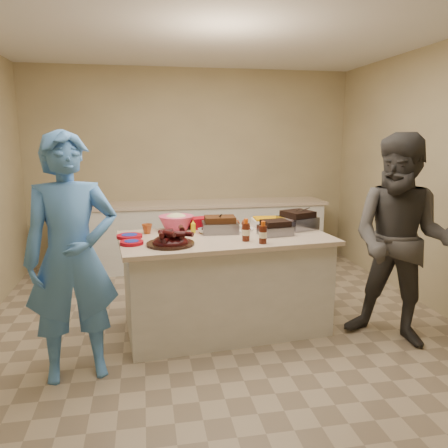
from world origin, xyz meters
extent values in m
cube|color=#47230F|center=(0.01, 0.28, 0.89)|extent=(0.34, 0.27, 0.10)
cube|color=black|center=(0.50, 0.10, 0.89)|extent=(0.31, 0.27, 0.08)
cube|color=gray|center=(0.79, 0.33, 0.89)|extent=(0.39, 0.39, 0.12)
cylinder|color=silver|center=(0.20, 0.38, 0.89)|extent=(0.36, 0.36, 0.05)
cube|color=#D89503|center=(0.56, 0.51, 0.89)|extent=(0.35, 0.26, 0.09)
cylinder|color=#41160B|center=(0.17, -0.09, 0.89)|extent=(0.07, 0.07, 0.19)
cylinder|color=#41160B|center=(0.29, -0.20, 0.89)|extent=(0.07, 0.07, 0.19)
cylinder|color=yellow|center=(-0.24, 0.31, 0.89)|extent=(0.05, 0.05, 0.12)
imported|color=silver|center=(-0.13, 0.28, 0.89)|extent=(0.15, 0.06, 0.14)
cylinder|color=maroon|center=(-0.82, 0.22, 0.89)|extent=(0.25, 0.25, 0.03)
cylinder|color=maroon|center=(-0.80, -0.03, 0.89)|extent=(0.22, 0.22, 0.03)
imported|color=#984418|center=(-0.66, 0.37, 0.89)|extent=(0.10, 0.10, 0.10)
cube|color=maroon|center=(-0.15, 0.52, 0.89)|extent=(0.24, 0.20, 0.11)
imported|color=#4D8BD8|center=(-1.21, -0.47, 0.00)|extent=(0.98, 1.92, 0.44)
imported|color=#44413C|center=(1.45, -0.40, 0.00)|extent=(1.87, 1.94, 0.69)
camera|label=1|loc=(-0.68, -3.67, 1.78)|focal=35.00mm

